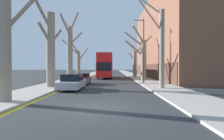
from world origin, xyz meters
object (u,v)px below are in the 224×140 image
(street_tree_right_0, at_px, (161,44))
(street_tree_left_2, at_px, (70,50))
(street_tree_left_0, at_px, (6,39))
(street_tree_right_1, at_px, (142,56))
(street_tree_right_2, at_px, (135,61))
(parked_car_1, at_px, (82,79))
(parked_car_0, at_px, (72,82))
(lamp_post, at_px, (143,48))
(street_tree_left_1, at_px, (50,48))
(street_tree_left_3, at_px, (78,62))
(double_decker_bus, at_px, (105,65))

(street_tree_right_0, bearing_deg, street_tree_left_2, 138.51)
(street_tree_left_0, distance_m, street_tree_right_1, 20.34)
(street_tree_left_0, relative_size, street_tree_left_2, 0.85)
(street_tree_right_0, relative_size, street_tree_right_2, 1.26)
(parked_car_1, bearing_deg, parked_car_0, -90.00)
(street_tree_right_2, relative_size, parked_car_1, 1.70)
(street_tree_right_2, relative_size, lamp_post, 0.89)
(street_tree_left_2, distance_m, street_tree_right_1, 10.22)
(street_tree_left_0, distance_m, parked_car_1, 12.48)
(street_tree_left_2, bearing_deg, parked_car_0, -76.55)
(lamp_post, bearing_deg, street_tree_right_1, 82.10)
(street_tree_left_1, height_order, street_tree_left_3, street_tree_left_1)
(street_tree_right_2, xyz_separation_m, parked_car_1, (-8.05, -17.90, -2.56))
(street_tree_left_2, bearing_deg, lamp_post, -19.49)
(street_tree_left_2, height_order, street_tree_left_3, street_tree_left_2)
(street_tree_right_0, height_order, street_tree_right_2, street_tree_right_0)
(street_tree_left_0, relative_size, street_tree_right_1, 1.03)
(street_tree_right_1, height_order, lamp_post, street_tree_right_1)
(street_tree_left_0, distance_m, street_tree_left_1, 7.95)
(street_tree_right_0, height_order, street_tree_right_1, street_tree_right_0)
(street_tree_right_2, distance_m, parked_car_0, 24.69)
(street_tree_left_2, xyz_separation_m, lamp_post, (9.33, -3.30, -0.01))
(street_tree_right_0, bearing_deg, street_tree_right_2, 89.64)
(street_tree_right_0, xyz_separation_m, double_decker_bus, (-5.73, 18.96, -1.60))
(street_tree_left_0, height_order, street_tree_right_1, street_tree_left_0)
(street_tree_right_0, bearing_deg, parked_car_0, -177.75)
(street_tree_left_0, bearing_deg, parked_car_1, 79.33)
(street_tree_right_0, bearing_deg, lamp_post, 97.97)
(street_tree_left_2, distance_m, street_tree_right_2, 17.35)
(street_tree_left_2, height_order, parked_car_0, street_tree_left_2)
(street_tree_left_1, bearing_deg, street_tree_right_1, 43.74)
(street_tree_right_2, bearing_deg, street_tree_right_1, -91.09)
(street_tree_left_0, bearing_deg, street_tree_left_1, 90.65)
(street_tree_left_1, xyz_separation_m, street_tree_right_2, (10.39, 21.88, -0.64))
(street_tree_right_2, bearing_deg, street_tree_left_2, -126.37)
(street_tree_left_1, bearing_deg, parked_car_1, 59.56)
(street_tree_right_2, xyz_separation_m, lamp_post, (-0.94, -17.25, 1.11))
(street_tree_right_0, height_order, parked_car_1, street_tree_right_0)
(street_tree_left_0, bearing_deg, lamp_post, 53.35)
(street_tree_left_0, relative_size, lamp_post, 1.04)
(street_tree_left_1, bearing_deg, street_tree_left_3, 90.10)
(parked_car_0, bearing_deg, parked_car_1, 90.00)
(parked_car_0, bearing_deg, street_tree_left_1, 150.50)
(street_tree_left_0, height_order, street_tree_left_2, street_tree_left_2)
(street_tree_right_2, relative_size, parked_car_0, 1.54)
(parked_car_1, height_order, lamp_post, lamp_post)
(street_tree_right_0, bearing_deg, parked_car_1, 147.74)
(street_tree_left_1, xyz_separation_m, street_tree_right_1, (10.16, 9.72, -0.29))
(street_tree_left_1, relative_size, street_tree_right_0, 0.92)
(street_tree_left_1, xyz_separation_m, parked_car_1, (2.34, 3.98, -3.20))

